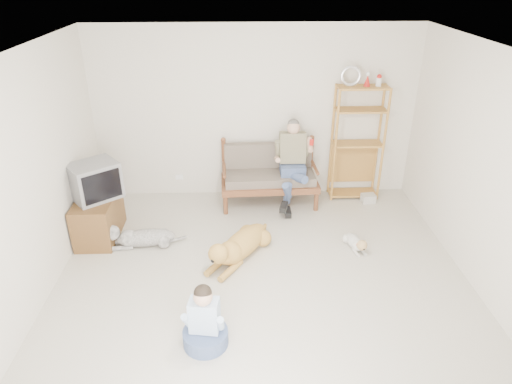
{
  "coord_description": "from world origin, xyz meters",
  "views": [
    {
      "loc": [
        -0.25,
        -4.1,
        3.48
      ],
      "look_at": [
        -0.06,
        1.0,
        0.88
      ],
      "focal_mm": 32.0,
      "sensor_mm": 36.0,
      "label": 1
    }
  ],
  "objects_px": {
    "tv_stand": "(98,218)",
    "golden_retriever": "(238,246)",
    "etagere": "(357,142)",
    "loveseat": "(269,173)"
  },
  "relations": [
    {
      "from": "tv_stand",
      "to": "golden_retriever",
      "type": "distance_m",
      "value": 2.03
    },
    {
      "from": "etagere",
      "to": "golden_retriever",
      "type": "height_order",
      "value": "etagere"
    },
    {
      "from": "etagere",
      "to": "tv_stand",
      "type": "relative_size",
      "value": 2.36
    },
    {
      "from": "loveseat",
      "to": "etagere",
      "type": "distance_m",
      "value": 1.46
    },
    {
      "from": "tv_stand",
      "to": "golden_retriever",
      "type": "bearing_deg",
      "value": -17.0
    },
    {
      "from": "etagere",
      "to": "golden_retriever",
      "type": "bearing_deg",
      "value": -137.87
    },
    {
      "from": "golden_retriever",
      "to": "tv_stand",
      "type": "bearing_deg",
      "value": -163.33
    },
    {
      "from": "loveseat",
      "to": "golden_retriever",
      "type": "height_order",
      "value": "loveseat"
    },
    {
      "from": "tv_stand",
      "to": "loveseat",
      "type": "bearing_deg",
      "value": 21.93
    },
    {
      "from": "tv_stand",
      "to": "etagere",
      "type": "bearing_deg",
      "value": 16.37
    }
  ]
}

